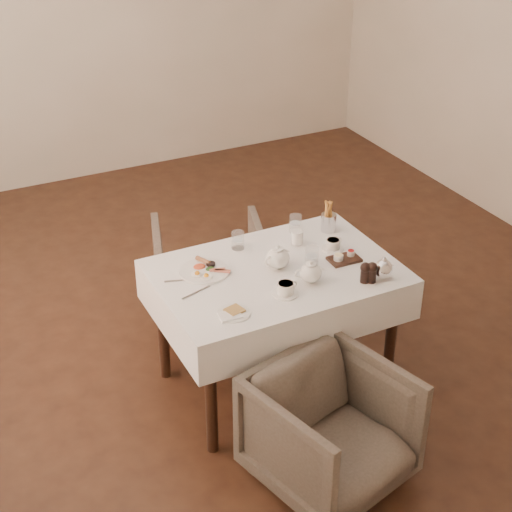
{
  "coord_description": "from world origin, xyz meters",
  "views": [
    {
      "loc": [
        -2.03,
        -3.98,
        2.9
      ],
      "look_at": [
        -0.42,
        -0.75,
        0.82
      ],
      "focal_mm": 55.0,
      "sensor_mm": 36.0,
      "label": 1
    }
  ],
  "objects_px": {
    "teapot_centre": "(278,256)",
    "table": "(276,289)",
    "armchair_near": "(331,430)",
    "armchair_far": "(210,274)",
    "breakfast_plate": "(204,270)"
  },
  "relations": [
    {
      "from": "armchair_near",
      "to": "teapot_centre",
      "type": "distance_m",
      "value": 0.96
    },
    {
      "from": "teapot_centre",
      "to": "table",
      "type": "bearing_deg",
      "value": -148.65
    },
    {
      "from": "armchair_near",
      "to": "breakfast_plate",
      "type": "xyz_separation_m",
      "value": [
        -0.24,
        0.93,
        0.46
      ]
    },
    {
      "from": "armchair_near",
      "to": "armchair_far",
      "type": "xyz_separation_m",
      "value": [
        0.05,
        1.56,
        0.01
      ]
    },
    {
      "from": "breakfast_plate",
      "to": "armchair_near",
      "type": "bearing_deg",
      "value": -74.85
    },
    {
      "from": "breakfast_plate",
      "to": "teapot_centre",
      "type": "xyz_separation_m",
      "value": [
        0.36,
        -0.14,
        0.06
      ]
    },
    {
      "from": "table",
      "to": "armchair_near",
      "type": "height_order",
      "value": "table"
    },
    {
      "from": "table",
      "to": "armchair_near",
      "type": "relative_size",
      "value": 1.89
    },
    {
      "from": "armchair_far",
      "to": "breakfast_plate",
      "type": "bearing_deg",
      "value": 82.49
    },
    {
      "from": "armchair_far",
      "to": "teapot_centre",
      "type": "xyz_separation_m",
      "value": [
        0.07,
        -0.77,
        0.51
      ]
    },
    {
      "from": "armchair_near",
      "to": "breakfast_plate",
      "type": "relative_size",
      "value": 2.56
    },
    {
      "from": "breakfast_plate",
      "to": "teapot_centre",
      "type": "height_order",
      "value": "teapot_centre"
    },
    {
      "from": "armchair_near",
      "to": "teapot_centre",
      "type": "xyz_separation_m",
      "value": [
        0.13,
        0.79,
        0.52
      ]
    },
    {
      "from": "armchair_near",
      "to": "teapot_centre",
      "type": "height_order",
      "value": "teapot_centre"
    },
    {
      "from": "armchair_far",
      "to": "teapot_centre",
      "type": "relative_size",
      "value": 4.01
    }
  ]
}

